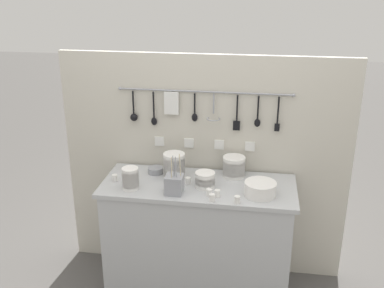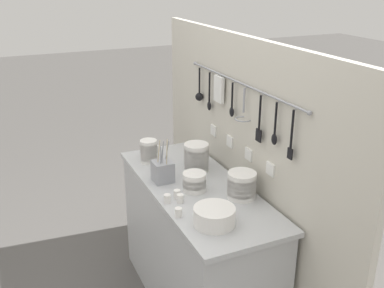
{
  "view_description": "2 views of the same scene",
  "coord_description": "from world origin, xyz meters",
  "views": [
    {
      "loc": [
        0.4,
        -2.81,
        2.25
      ],
      "look_at": [
        -0.05,
        -0.0,
        1.17
      ],
      "focal_mm": 42.0,
      "sensor_mm": 36.0,
      "label": 1
    },
    {
      "loc": [
        2.17,
        -1.0,
        2.07
      ],
      "look_at": [
        -0.05,
        -0.01,
        1.12
      ],
      "focal_mm": 42.0,
      "sensor_mm": 36.0,
      "label": 2
    }
  ],
  "objects": [
    {
      "name": "cutlery_caddy",
      "position": [
        -0.14,
        -0.16,
        0.93
      ],
      "size": [
        0.12,
        0.12,
        0.28
      ],
      "color": "#93969E",
      "rests_on": "counter"
    },
    {
      "name": "cup_centre",
      "position": [
        0.15,
        -0.17,
        0.89
      ],
      "size": [
        0.04,
        0.04,
        0.05
      ],
      "color": "white",
      "rests_on": "counter"
    },
    {
      "name": "cup_by_caddy",
      "position": [
        0.29,
        -0.23,
        0.89
      ],
      "size": [
        0.04,
        0.04,
        0.05
      ],
      "color": "white",
      "rests_on": "counter"
    },
    {
      "name": "bowl_stack_tall_left",
      "position": [
        -0.45,
        -0.14,
        0.94
      ],
      "size": [
        0.11,
        0.11,
        0.15
      ],
      "color": "white",
      "rests_on": "counter"
    },
    {
      "name": "bowl_stack_nested_right",
      "position": [
        -0.19,
        0.09,
        0.96
      ],
      "size": [
        0.16,
        0.16,
        0.18
      ],
      "color": "white",
      "rests_on": "counter"
    },
    {
      "name": "ground_plane",
      "position": [
        0.0,
        0.0,
        0.0
      ],
      "size": [
        20.0,
        20.0,
        0.0
      ],
      "primitive_type": "plane",
      "color": "#514F4C"
    },
    {
      "name": "bowl_stack_back_corner",
      "position": [
        0.05,
        -0.04,
        0.92
      ],
      "size": [
        0.14,
        0.14,
        0.11
      ],
      "color": "white",
      "rests_on": "counter"
    },
    {
      "name": "cup_back_right",
      "position": [
        -0.59,
        -0.04,
        0.89
      ],
      "size": [
        0.04,
        0.04,
        0.05
      ],
      "color": "white",
      "rests_on": "counter"
    },
    {
      "name": "bowl_stack_wide_centre",
      "position": [
        0.23,
        0.17,
        0.94
      ],
      "size": [
        0.16,
        0.16,
        0.15
      ],
      "color": "white",
      "rests_on": "counter"
    },
    {
      "name": "counter",
      "position": [
        0.0,
        0.0,
        0.44
      ],
      "size": [
        1.36,
        0.55,
        0.87
      ],
      "color": "#B7BABC",
      "rests_on": "ground"
    },
    {
      "name": "plate_stack",
      "position": [
        0.43,
        -0.1,
        0.91
      ],
      "size": [
        0.21,
        0.21,
        0.09
      ],
      "color": "white",
      "rests_on": "counter"
    },
    {
      "name": "cup_edge_far",
      "position": [
        0.1,
        -0.16,
        0.89
      ],
      "size": [
        0.04,
        0.04,
        0.05
      ],
      "color": "white",
      "rests_on": "counter"
    },
    {
      "name": "cup_front_left",
      "position": [
        0.12,
        -0.23,
        0.89
      ],
      "size": [
        0.04,
        0.04,
        0.05
      ],
      "color": "white",
      "rests_on": "counter"
    },
    {
      "name": "steel_mixing_bowl",
      "position": [
        -0.34,
        0.14,
        0.89
      ],
      "size": [
        0.11,
        0.11,
        0.04
      ],
      "color": "#93969E",
      "rests_on": "counter"
    },
    {
      "name": "cup_front_right",
      "position": [
        -0.07,
        -0.01,
        0.89
      ],
      "size": [
        0.04,
        0.04,
        0.05
      ],
      "color": "white",
      "rests_on": "counter"
    },
    {
      "name": "back_wall",
      "position": [
        -0.0,
        0.31,
        0.87
      ],
      "size": [
        2.16,
        0.11,
        1.73
      ],
      "color": "beige",
      "rests_on": "ground"
    }
  ]
}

